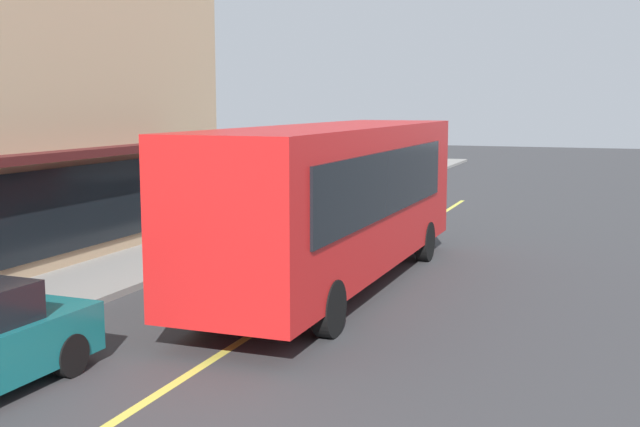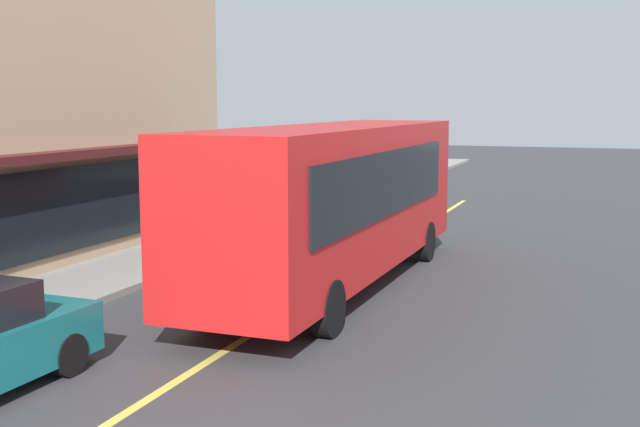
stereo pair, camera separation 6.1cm
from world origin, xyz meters
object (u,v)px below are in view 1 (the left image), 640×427
Objects in this scene: car_black at (320,212)px; pedestrian_by_curb at (279,188)px; bus at (337,196)px; car_white at (372,191)px.

car_black is 3.76m from pedestrian_by_curb.
bus is 10.25m from pedestrian_by_curb.
car_white is 2.82× the size of pedestrian_by_curb.
pedestrian_by_curb is at bearing 42.46° from car_black.
car_white is at bearing 13.19° from bus.
pedestrian_by_curb reaches higher than car_white.
car_white is 4.00m from pedestrian_by_curb.
bus is 12.41m from car_white.
pedestrian_by_curb is (8.81, 5.17, -0.92)m from bus.
bus is at bearing -156.43° from car_black.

